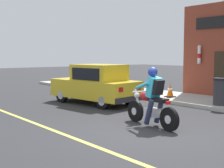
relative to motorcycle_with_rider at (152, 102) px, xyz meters
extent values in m
plane|color=#2B2B2D|center=(-0.51, -0.35, -0.68)|extent=(80.00, 80.00, 0.00)
cube|color=#ADAAA3|center=(4.68, 2.65, -0.61)|extent=(2.60, 22.00, 0.14)
cube|color=#D1C64C|center=(-2.31, 2.65, -0.67)|extent=(0.12, 19.80, 0.01)
cube|color=#2D2319|center=(5.96, 1.46, 0.37)|extent=(0.04, 0.90, 2.10)
cylinder|color=white|center=(5.88, 2.65, 1.22)|extent=(0.14, 0.14, 0.70)
cylinder|color=red|center=(5.88, 2.65, 1.22)|extent=(0.15, 0.15, 0.20)
sphere|color=silver|center=(5.88, 2.65, 1.62)|extent=(0.16, 0.16, 0.16)
cylinder|color=black|center=(0.07, 0.72, -0.37)|extent=(0.16, 0.63, 0.62)
cylinder|color=silver|center=(0.07, 0.72, -0.37)|extent=(0.14, 0.23, 0.22)
cylinder|color=black|center=(-0.07, -0.67, -0.37)|extent=(0.16, 0.63, 0.62)
cylinder|color=silver|center=(-0.07, -0.67, -0.37)|extent=(0.14, 0.23, 0.22)
cube|color=silver|center=(0.00, -0.03, -0.29)|extent=(0.32, 0.43, 0.24)
ellipsoid|color=#B21919|center=(0.02, 0.22, 0.12)|extent=(0.35, 0.55, 0.24)
cube|color=black|center=(-0.03, -0.26, 0.08)|extent=(0.32, 0.58, 0.10)
cylinder|color=silver|center=(0.06, 0.62, -0.05)|extent=(0.10, 0.33, 0.68)
cylinder|color=silver|center=(0.05, 0.50, 0.23)|extent=(0.56, 0.10, 0.04)
sphere|color=silver|center=(0.07, 0.67, 0.11)|extent=(0.16, 0.16, 0.16)
cylinder|color=silver|center=(0.11, -0.44, -0.39)|extent=(0.14, 0.56, 0.08)
cube|color=red|center=(-0.07, -0.63, 0.05)|extent=(0.13, 0.07, 0.08)
cylinder|color=#282D4C|center=(-0.19, -0.08, -0.25)|extent=(0.17, 0.36, 0.71)
cylinder|color=#282D4C|center=(0.17, -0.12, -0.25)|extent=(0.17, 0.36, 0.71)
cube|color=#33B2D1|center=(-0.01, -0.08, 0.40)|extent=(0.37, 0.36, 0.57)
cylinder|color=#33B2D1|center=(-0.18, 0.18, 0.44)|extent=(0.14, 0.53, 0.26)
cylinder|color=#33B2D1|center=(0.21, 0.14, 0.44)|extent=(0.14, 0.53, 0.26)
sphere|color=navy|center=(0.00, -0.02, 0.81)|extent=(0.26, 0.26, 0.26)
cube|color=black|center=(-0.03, -0.24, 0.42)|extent=(0.30, 0.27, 0.42)
cylinder|color=black|center=(0.33, 5.36, -0.38)|extent=(0.25, 0.62, 0.60)
cylinder|color=silver|center=(0.33, 5.36, -0.38)|extent=(0.24, 0.35, 0.33)
cylinder|color=black|center=(1.76, 5.54, -0.38)|extent=(0.25, 0.62, 0.60)
cylinder|color=silver|center=(1.76, 5.54, -0.38)|extent=(0.24, 0.35, 0.33)
cylinder|color=black|center=(0.63, 2.98, -0.38)|extent=(0.25, 0.62, 0.60)
cylinder|color=silver|center=(0.63, 2.98, -0.38)|extent=(0.24, 0.35, 0.33)
cylinder|color=black|center=(2.06, 3.16, -0.38)|extent=(0.25, 0.62, 0.60)
cylinder|color=silver|center=(2.06, 3.16, -0.38)|extent=(0.24, 0.35, 0.33)
cube|color=gold|center=(1.20, 4.26, -0.08)|extent=(2.09, 3.88, 0.70)
cube|color=gold|center=(1.23, 4.01, 0.56)|extent=(1.66, 2.06, 0.66)
cube|color=black|center=(1.12, 4.87, 0.51)|extent=(1.36, 0.51, 0.51)
cube|color=black|center=(0.51, 3.92, 0.54)|extent=(0.22, 1.51, 0.46)
cube|color=black|center=(1.95, 4.10, 0.54)|extent=(0.22, 1.51, 0.46)
cube|color=silver|center=(0.46, 6.04, 0.04)|extent=(0.24, 0.07, 0.14)
cube|color=red|center=(0.92, 2.35, 0.06)|extent=(0.20, 0.06, 0.16)
cube|color=silver|center=(1.47, 6.17, 0.04)|extent=(0.24, 0.07, 0.14)
cube|color=red|center=(1.93, 2.48, 0.06)|extent=(0.20, 0.06, 0.16)
cube|color=#28282B|center=(0.97, 6.07, -0.33)|extent=(1.61, 0.32, 0.20)
cube|color=#28282B|center=(1.42, 2.44, -0.33)|extent=(1.61, 0.32, 0.20)
cylinder|color=#2D2D33|center=(3.95, 0.34, -0.09)|extent=(0.52, 0.52, 0.90)
cylinder|color=black|center=(3.95, 0.34, 0.40)|extent=(0.56, 0.56, 0.08)
cube|color=black|center=(4.19, 2.89, -0.52)|extent=(0.36, 0.36, 0.04)
cone|color=orange|center=(4.19, 2.89, -0.22)|extent=(0.28, 0.28, 0.56)
cylinder|color=white|center=(4.19, 2.89, -0.20)|extent=(0.20, 0.20, 0.08)
camera|label=1|loc=(-6.15, -5.78, 1.27)|focal=50.00mm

